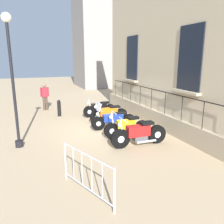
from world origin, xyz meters
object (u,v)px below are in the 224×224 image
pedestrian_standing (45,95)px  motorcycle_black (100,109)px  motorcycle_red (139,134)px  motorcycle_blue (113,120)px  lamppost (12,75)px  motorcycle_yellow (127,127)px  crowd_barrier (87,173)px  motorcycle_orange (109,114)px  bollard (59,108)px

pedestrian_standing → motorcycle_black: bearing=134.5°
motorcycle_black → motorcycle_red: motorcycle_red is taller
motorcycle_blue → lamppost: bearing=10.1°
motorcycle_blue → motorcycle_yellow: motorcycle_blue is taller
motorcycle_yellow → crowd_barrier: (2.62, 3.30, 0.15)m
motorcycle_red → pedestrian_standing: pedestrian_standing is taller
motorcycle_orange → motorcycle_blue: motorcycle_blue is taller
motorcycle_yellow → crowd_barrier: bearing=51.6°
motorcycle_yellow → bollard: 4.92m
motorcycle_blue → lamppost: size_ratio=0.46×
crowd_barrier → bollard: bearing=-94.0°
lamppost → bollard: lamppost is taller
motorcycle_black → motorcycle_orange: size_ratio=0.95×
lamppost → crowd_barrier: 4.57m
motorcycle_black → motorcycle_blue: (0.14, 2.40, 0.00)m
motorcycle_blue → motorcycle_red: size_ratio=0.96×
motorcycle_yellow → bollard: (2.08, -4.46, 0.05)m
pedestrian_standing → motorcycle_orange: bearing=124.5°
lamppost → motorcycle_blue: bearing=-169.9°
motorcycle_red → bollard: motorcycle_red is taller
lamppost → crowd_barrier: bearing=112.1°
lamppost → pedestrian_standing: (-1.52, -5.84, -1.67)m
motorcycle_red → crowd_barrier: motorcycle_red is taller
bollard → motorcycle_black: bearing=158.0°
motorcycle_blue → lamppost: (4.04, 0.72, 2.18)m
motorcycle_yellow → bollard: bearing=-65.0°
motorcycle_black → bollard: 2.27m
motorcycle_blue → pedestrian_standing: size_ratio=1.27×
motorcycle_red → pedestrian_standing: bearing=-70.3°
motorcycle_yellow → pedestrian_standing: pedestrian_standing is taller
motorcycle_red → crowd_barrier: bearing=40.7°
motorcycle_black → lamppost: bearing=36.7°
pedestrian_standing → motorcycle_blue: bearing=116.3°
crowd_barrier → motorcycle_blue: bearing=-119.1°
motorcycle_blue → pedestrian_standing: bearing=-63.7°
lamppost → bollard: (-2.08, -3.97, -2.15)m
motorcycle_black → motorcycle_blue: size_ratio=0.89×
crowd_barrier → bollard: crowd_barrier is taller
motorcycle_orange → motorcycle_yellow: bearing=87.6°
motorcycle_black → motorcycle_orange: bearing=93.2°
motorcycle_yellow → pedestrian_standing: 6.87m
motorcycle_yellow → motorcycle_orange: bearing=-92.4°
crowd_barrier → pedestrian_standing: pedestrian_standing is taller
motorcycle_red → lamppost: 4.93m
pedestrian_standing → motorcycle_yellow: bearing=112.7°
motorcycle_orange → lamppost: 5.13m
motorcycle_black → crowd_barrier: 7.40m
pedestrian_standing → crowd_barrier: bearing=90.1°
motorcycle_black → motorcycle_yellow: bearing=89.6°
motorcycle_blue → motorcycle_red: motorcycle_blue is taller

